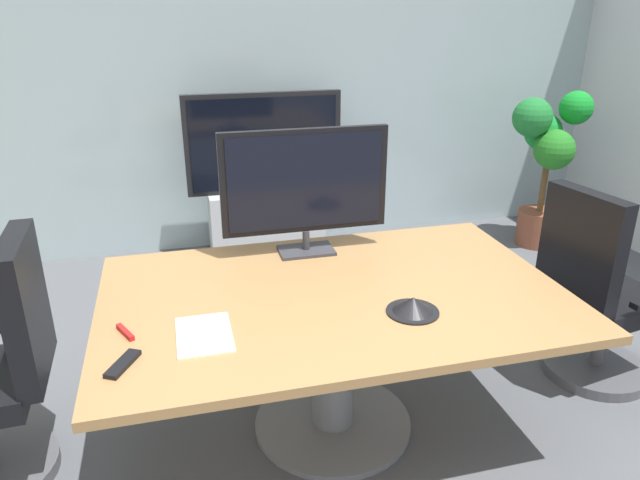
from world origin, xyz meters
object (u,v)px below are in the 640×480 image
object	(u,v)px
tv_monitor	(305,184)
potted_plant	(546,154)
wall_display_unit	(266,203)
remote_control	(123,364)
office_chair_right	(595,303)
conference_phone	(413,306)
conference_table	(334,324)

from	to	relation	value
tv_monitor	potted_plant	size ratio (longest dim) A/B	0.66
wall_display_unit	remote_control	size ratio (longest dim) A/B	7.71
office_chair_right	conference_phone	distance (m)	1.25
office_chair_right	conference_table	bearing A→B (deg)	81.90
remote_control	conference_table	bearing A→B (deg)	51.26
office_chair_right	tv_monitor	world-z (taller)	tv_monitor
potted_plant	remote_control	distance (m)	3.86
office_chair_right	remote_control	world-z (taller)	office_chair_right
wall_display_unit	potted_plant	size ratio (longest dim) A/B	1.02
conference_table	office_chair_right	size ratio (longest dim) A/B	1.87
conference_table	remote_control	bearing A→B (deg)	-157.26
tv_monitor	remote_control	world-z (taller)	tv_monitor
office_chair_right	potted_plant	xyz separation A→B (m)	(0.86, 1.78, 0.33)
conference_phone	remote_control	world-z (taller)	conference_phone
office_chair_right	remote_control	size ratio (longest dim) A/B	6.41
tv_monitor	remote_control	size ratio (longest dim) A/B	4.94
potted_plant	conference_phone	bearing A→B (deg)	-134.39
conference_table	wall_display_unit	bearing A→B (deg)	88.71
wall_display_unit	conference_phone	xyz separation A→B (m)	(0.22, -2.43, 0.32)
wall_display_unit	potted_plant	world-z (taller)	wall_display_unit
conference_table	remote_control	xyz separation A→B (m)	(-0.88, -0.37, 0.18)
conference_table	potted_plant	xyz separation A→B (m)	(2.30, 1.82, 0.22)
conference_table	potted_plant	world-z (taller)	potted_plant
office_chair_right	wall_display_unit	bearing A→B (deg)	23.38
conference_phone	tv_monitor	bearing A→B (deg)	110.78
conference_table	tv_monitor	distance (m)	0.71
conference_table	wall_display_unit	world-z (taller)	wall_display_unit
conference_table	office_chair_right	world-z (taller)	office_chair_right
wall_display_unit	remote_control	world-z (taller)	wall_display_unit
office_chair_right	potted_plant	distance (m)	2.00
conference_phone	potted_plant	bearing A→B (deg)	45.61
tv_monitor	remote_control	distance (m)	1.26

